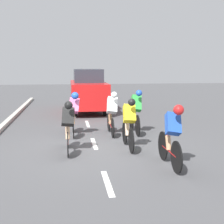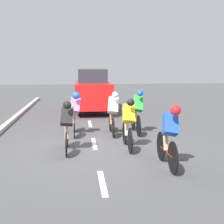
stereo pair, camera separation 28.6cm
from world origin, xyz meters
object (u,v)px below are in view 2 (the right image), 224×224
cyclist_green (137,111)px  support_car (92,90)px  cyclist_black (67,125)px  cyclist_pink (75,112)px  cyclist_blue (169,134)px  cyclist_yellow (128,123)px  cyclist_white (113,112)px

cyclist_green → support_car: 5.56m
cyclist_black → cyclist_pink: cyclist_pink is taller
cyclist_blue → cyclist_green: (0.05, -3.65, 0.00)m
cyclist_yellow → support_car: (0.66, -7.36, 0.32)m
cyclist_yellow → cyclist_black: bearing=5.4°
cyclist_black → support_car: size_ratio=0.36×
cyclist_yellow → cyclist_white: bearing=-83.0°
cyclist_yellow → cyclist_pink: (1.49, -1.91, 0.03)m
cyclist_white → cyclist_yellow: bearing=97.0°
cyclist_blue → cyclist_green: bearing=-89.2°
cyclist_blue → cyclist_white: cyclist_blue is taller
support_car → cyclist_green: bearing=103.3°
cyclist_white → cyclist_pink: size_ratio=0.98×
cyclist_white → cyclist_pink: same height
cyclist_black → cyclist_white: (-1.45, -2.01, 0.03)m
cyclist_pink → support_car: bearing=-98.7°
cyclist_white → cyclist_green: (-0.85, -0.11, 0.01)m
cyclist_black → cyclist_white: size_ratio=1.00×
cyclist_white → support_car: 5.54m
cyclist_blue → cyclist_black: cyclist_blue is taller
cyclist_yellow → cyclist_pink: cyclist_pink is taller
cyclist_white → support_car: support_car is taller
cyclist_green → support_car: support_car is taller
cyclist_green → cyclist_pink: (2.11, 0.05, -0.00)m
cyclist_blue → cyclist_black: 2.81m
cyclist_pink → support_car: size_ratio=0.37×
cyclist_blue → cyclist_white: (0.90, -3.54, -0.01)m
cyclist_blue → cyclist_pink: cyclist_blue is taller
cyclist_black → cyclist_pink: 2.07m
cyclist_yellow → cyclist_pink: 2.42m
cyclist_yellow → cyclist_green: cyclist_green is taller
cyclist_pink → cyclist_blue: bearing=121.0°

